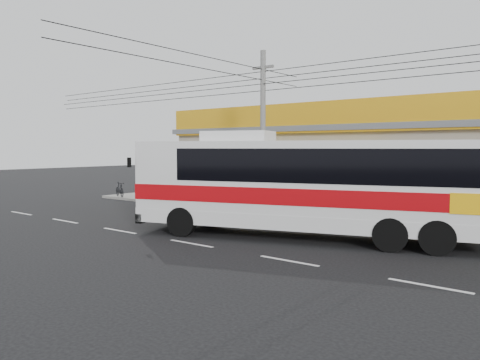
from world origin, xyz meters
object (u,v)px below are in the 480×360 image
object	(u,v)px
motorbike_red	(168,190)
motorbike_dark	(120,189)
coach_bus	(312,181)
utility_pole	(263,80)

from	to	relation	value
motorbike_red	motorbike_dark	size ratio (longest dim) A/B	1.19
coach_bus	motorbike_dark	bearing A→B (deg)	148.68
motorbike_red	motorbike_dark	distance (m)	3.19
coach_bus	motorbike_red	world-z (taller)	coach_bus
motorbike_dark	utility_pole	xyz separation A→B (m)	(11.73, -0.50, 5.89)
coach_bus	motorbike_dark	distance (m)	16.88
motorbike_red	utility_pole	world-z (taller)	utility_pole
coach_bus	motorbike_red	size ratio (longest dim) A/B	6.80
motorbike_dark	coach_bus	bearing A→B (deg)	-82.66
motorbike_red	utility_pole	xyz separation A→B (m)	(9.01, -2.18, 5.87)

